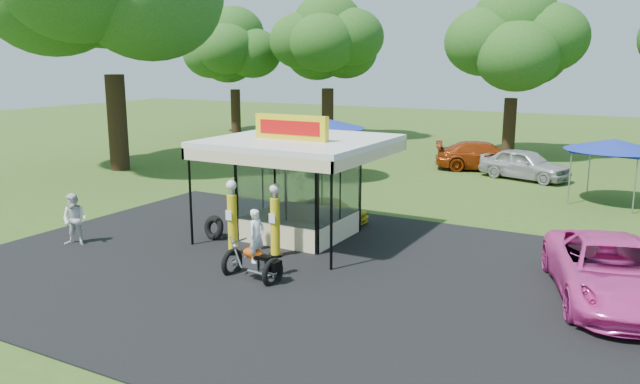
{
  "coord_description": "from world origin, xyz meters",
  "views": [
    {
      "loc": [
        8.49,
        -12.51,
        5.93
      ],
      "look_at": [
        -0.67,
        4.0,
        1.89
      ],
      "focal_mm": 35.0,
      "sensor_mm": 36.0,
      "label": 1
    }
  ],
  "objects_px": {
    "bg_car_b": "(485,156)",
    "spectator_west": "(75,220)",
    "motorcycle": "(255,252)",
    "tent_east": "(614,145)",
    "tent_west": "(321,123)",
    "gas_pump_right": "(275,222)",
    "gas_pump_left": "(232,219)",
    "bg_car_a": "(310,155)",
    "pink_sedan": "(611,271)",
    "gas_station_kiosk": "(300,186)",
    "bg_car_c": "(525,164)",
    "kiosk_car": "(331,210)"
  },
  "relations": [
    {
      "from": "bg_car_b",
      "to": "spectator_west",
      "type": "bearing_deg",
      "value": 139.82
    },
    {
      "from": "motorcycle",
      "to": "tent_east",
      "type": "xyz_separation_m",
      "value": [
        7.61,
        14.79,
        1.65
      ]
    },
    {
      "from": "spectator_west",
      "to": "tent_west",
      "type": "xyz_separation_m",
      "value": [
        1.36,
        13.98,
        1.93
      ]
    },
    {
      "from": "tent_west",
      "to": "gas_pump_right",
      "type": "bearing_deg",
      "value": -67.23
    },
    {
      "from": "gas_pump_left",
      "to": "bg_car_a",
      "type": "relative_size",
      "value": 0.57
    },
    {
      "from": "pink_sedan",
      "to": "spectator_west",
      "type": "xyz_separation_m",
      "value": [
        -15.55,
        -3.18,
        0.07
      ]
    },
    {
      "from": "spectator_west",
      "to": "tent_east",
      "type": "bearing_deg",
      "value": 26.26
    },
    {
      "from": "bg_car_a",
      "to": "bg_car_b",
      "type": "distance_m",
      "value": 9.54
    },
    {
      "from": "pink_sedan",
      "to": "tent_east",
      "type": "relative_size",
      "value": 1.45
    },
    {
      "from": "motorcycle",
      "to": "gas_station_kiosk",
      "type": "bearing_deg",
      "value": 110.5
    },
    {
      "from": "bg_car_b",
      "to": "bg_car_c",
      "type": "distance_m",
      "value": 2.99
    },
    {
      "from": "motorcycle",
      "to": "kiosk_car",
      "type": "xyz_separation_m",
      "value": [
        -1.1,
        6.42,
        -0.33
      ]
    },
    {
      "from": "motorcycle",
      "to": "bg_car_b",
      "type": "height_order",
      "value": "motorcycle"
    },
    {
      "from": "tent_east",
      "to": "kiosk_car",
      "type": "bearing_deg",
      "value": -136.15
    },
    {
      "from": "gas_pump_right",
      "to": "kiosk_car",
      "type": "distance_m",
      "value": 4.54
    },
    {
      "from": "bg_car_a",
      "to": "tent_east",
      "type": "distance_m",
      "value": 15.66
    },
    {
      "from": "gas_pump_left",
      "to": "spectator_west",
      "type": "xyz_separation_m",
      "value": [
        -5.08,
        -1.65,
        -0.27
      ]
    },
    {
      "from": "gas_station_kiosk",
      "to": "gas_pump_left",
      "type": "bearing_deg",
      "value": -106.48
    },
    {
      "from": "gas_pump_left",
      "to": "motorcycle",
      "type": "height_order",
      "value": "gas_pump_left"
    },
    {
      "from": "spectator_west",
      "to": "bg_car_c",
      "type": "height_order",
      "value": "spectator_west"
    },
    {
      "from": "gas_pump_right",
      "to": "bg_car_c",
      "type": "xyz_separation_m",
      "value": [
        4.04,
        16.64,
        -0.34
      ]
    },
    {
      "from": "gas_pump_right",
      "to": "tent_east",
      "type": "bearing_deg",
      "value": 57.34
    },
    {
      "from": "gas_pump_left",
      "to": "tent_east",
      "type": "height_order",
      "value": "tent_east"
    },
    {
      "from": "kiosk_car",
      "to": "bg_car_b",
      "type": "height_order",
      "value": "bg_car_b"
    },
    {
      "from": "pink_sedan",
      "to": "bg_car_a",
      "type": "relative_size",
      "value": 1.36
    },
    {
      "from": "gas_pump_left",
      "to": "bg_car_a",
      "type": "height_order",
      "value": "gas_pump_left"
    },
    {
      "from": "spectator_west",
      "to": "bg_car_b",
      "type": "xyz_separation_m",
      "value": [
        7.95,
        20.43,
        -0.09
      ]
    },
    {
      "from": "gas_pump_left",
      "to": "tent_west",
      "type": "relative_size",
      "value": 0.53
    },
    {
      "from": "spectator_west",
      "to": "bg_car_c",
      "type": "relative_size",
      "value": 0.38
    },
    {
      "from": "gas_pump_left",
      "to": "gas_pump_right",
      "type": "distance_m",
      "value": 1.35
    },
    {
      "from": "motorcycle",
      "to": "bg_car_c",
      "type": "xyz_separation_m",
      "value": [
        3.43,
        18.59,
        -0.04
      ]
    },
    {
      "from": "spectator_west",
      "to": "tent_west",
      "type": "bearing_deg",
      "value": 65.07
    },
    {
      "from": "gas_pump_right",
      "to": "motorcycle",
      "type": "xyz_separation_m",
      "value": [
        0.62,
        -1.95,
        -0.29
      ]
    },
    {
      "from": "motorcycle",
      "to": "bg_car_b",
      "type": "xyz_separation_m",
      "value": [
        0.98,
        20.3,
        -0.04
      ]
    },
    {
      "from": "gas_pump_right",
      "to": "bg_car_c",
      "type": "height_order",
      "value": "gas_pump_right"
    },
    {
      "from": "tent_east",
      "to": "spectator_west",
      "type": "bearing_deg",
      "value": -134.37
    },
    {
      "from": "tent_east",
      "to": "gas_pump_right",
      "type": "bearing_deg",
      "value": -122.66
    },
    {
      "from": "gas_pump_left",
      "to": "gas_pump_right",
      "type": "xyz_separation_m",
      "value": [
        1.28,
        0.43,
        -0.03
      ]
    },
    {
      "from": "bg_car_a",
      "to": "gas_pump_right",
      "type": "bearing_deg",
      "value": -155.39
    },
    {
      "from": "tent_west",
      "to": "tent_east",
      "type": "height_order",
      "value": "tent_west"
    },
    {
      "from": "bg_car_c",
      "to": "tent_east",
      "type": "bearing_deg",
      "value": -115.53
    },
    {
      "from": "gas_station_kiosk",
      "to": "tent_west",
      "type": "height_order",
      "value": "gas_station_kiosk"
    },
    {
      "from": "bg_car_c",
      "to": "motorcycle",
      "type": "bearing_deg",
      "value": -173.75
    },
    {
      "from": "gas_station_kiosk",
      "to": "bg_car_c",
      "type": "xyz_separation_m",
      "value": [
        4.53,
        14.38,
        -1.02
      ]
    },
    {
      "from": "kiosk_car",
      "to": "tent_west",
      "type": "xyz_separation_m",
      "value": [
        -4.51,
        7.43,
        2.31
      ]
    },
    {
      "from": "tent_east",
      "to": "bg_car_c",
      "type": "bearing_deg",
      "value": 137.77
    },
    {
      "from": "gas_pump_right",
      "to": "bg_car_a",
      "type": "xyz_separation_m",
      "value": [
        -7.22,
        14.7,
        -0.42
      ]
    },
    {
      "from": "gas_station_kiosk",
      "to": "tent_east",
      "type": "bearing_deg",
      "value": 50.52
    },
    {
      "from": "tent_west",
      "to": "kiosk_car",
      "type": "bearing_deg",
      "value": -58.73
    },
    {
      "from": "gas_pump_right",
      "to": "motorcycle",
      "type": "bearing_deg",
      "value": -72.47
    }
  ]
}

